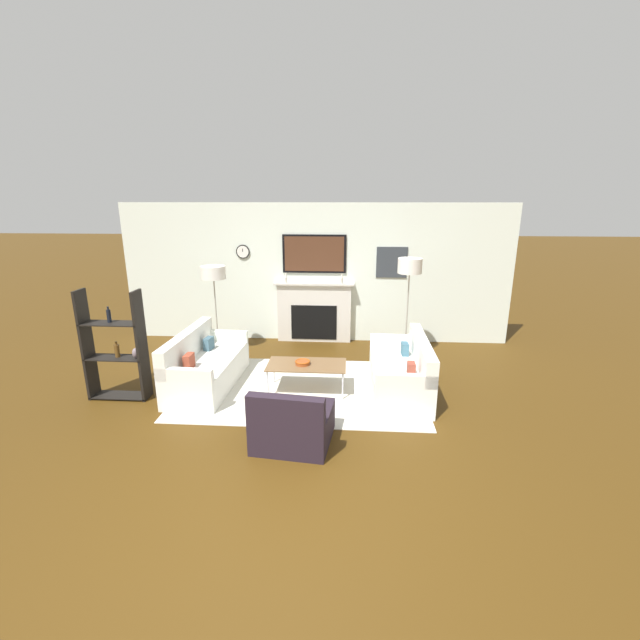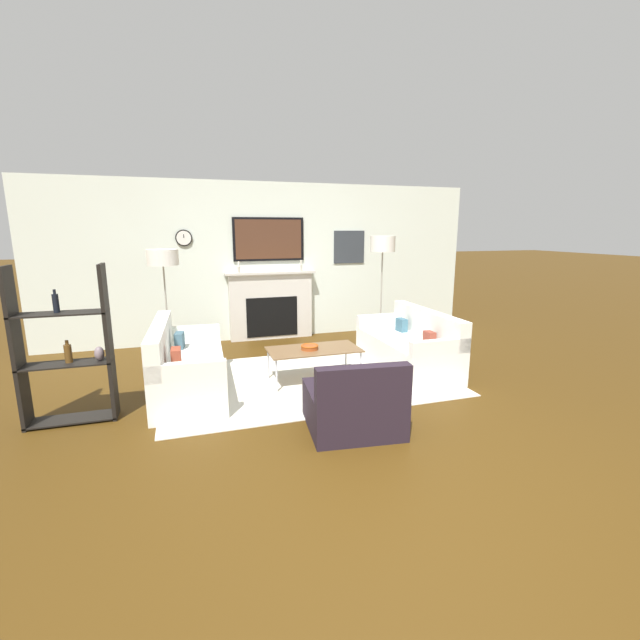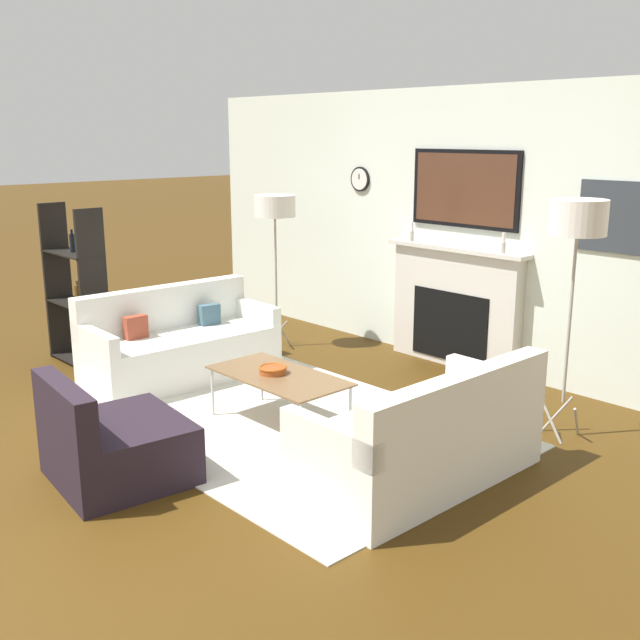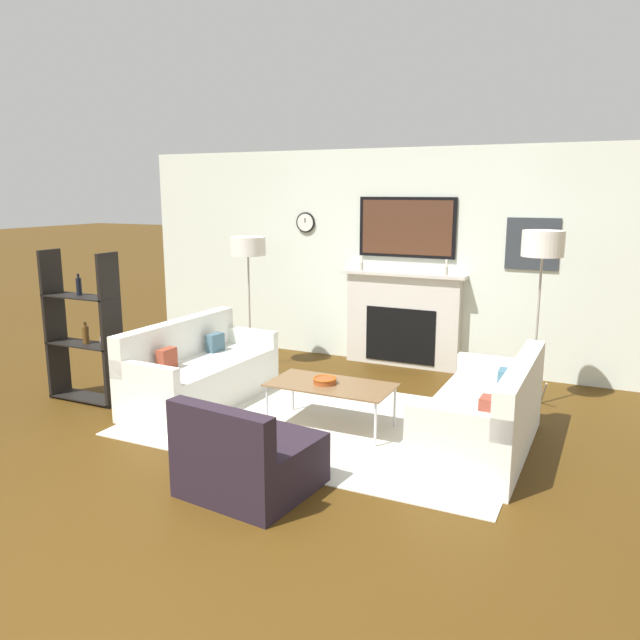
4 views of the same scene
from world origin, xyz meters
TOP-DOWN VIEW (x-y plane):
  - fireplace_wall at (0.00, 4.90)m, footprint 7.60×0.28m
  - area_rug at (0.00, 2.54)m, footprint 3.57×2.33m
  - couch_left at (-1.48, 2.54)m, footprint 0.85×1.80m
  - couch_right at (1.48, 2.54)m, footprint 0.81×1.74m
  - armchair at (0.05, 1.05)m, footprint 0.95×0.92m
  - coffee_table at (0.08, 2.47)m, footprint 1.16×0.59m
  - decorative_bowl at (0.02, 2.45)m, footprint 0.22×0.22m
  - floor_lamp_left at (-1.70, 3.92)m, footprint 0.43×0.43m
  - floor_lamp_right at (1.70, 3.92)m, footprint 0.41×0.41m
  - shelf_unit at (-2.58, 2.08)m, footprint 0.84×0.28m

SIDE VIEW (x-z plane):
  - area_rug at x=0.00m, z-range 0.00..0.01m
  - armchair at x=0.05m, z-range -0.12..0.61m
  - couch_right at x=1.48m, z-range -0.12..0.70m
  - couch_left at x=-1.48m, z-range -0.12..0.73m
  - coffee_table at x=0.08m, z-range 0.19..0.62m
  - decorative_bowl at x=0.02m, z-range 0.43..0.49m
  - shelf_unit at x=-2.58m, z-range -0.05..1.54m
  - fireplace_wall at x=0.00m, z-range -0.11..2.59m
  - floor_lamp_left at x=-1.70m, z-range 0.68..2.32m
  - floor_lamp_right at x=1.70m, z-range 0.74..2.55m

